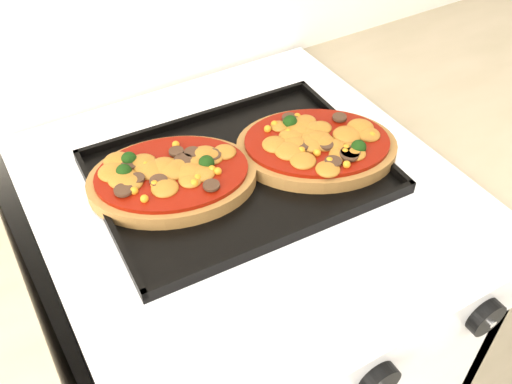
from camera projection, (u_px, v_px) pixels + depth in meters
stove at (249, 347)px, 1.16m from camera, size 0.60×0.60×0.91m
control_panel at (374, 365)px, 0.69m from camera, size 0.60×0.02×0.09m
knob_center at (379, 381)px, 0.67m from camera, size 0.05×0.02×0.05m
knob_right at (486, 317)px, 0.74m from camera, size 0.05×0.02×0.05m
baking_tray at (239, 171)px, 0.85m from camera, size 0.43×0.32×0.02m
pizza_left at (172, 176)px, 0.82m from camera, size 0.29×0.25×0.04m
pizza_right at (317, 145)px, 0.87m from camera, size 0.30×0.28×0.04m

